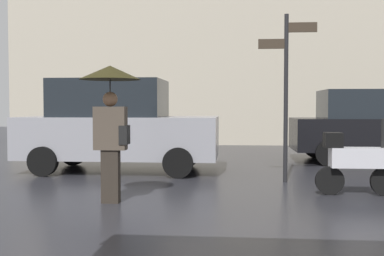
% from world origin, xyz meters
% --- Properties ---
extents(pedestrian_with_umbrella, '(0.91, 0.91, 2.03)m').
position_xyz_m(pedestrian_with_umbrella, '(-2.15, 4.02, 1.52)').
color(pedestrian_with_umbrella, '#2A241E').
rests_on(pedestrian_with_umbrella, ground).
extents(parked_scooter, '(1.33, 0.32, 1.23)m').
position_xyz_m(parked_scooter, '(1.59, 4.95, 0.55)').
color(parked_scooter, black).
rests_on(parked_scooter, ground).
extents(parked_car_left, '(4.29, 2.03, 2.02)m').
position_xyz_m(parked_car_left, '(-2.91, 7.45, 1.01)').
color(parked_car_left, gray).
rests_on(parked_car_left, ground).
extents(parked_car_right, '(4.17, 2.03, 1.86)m').
position_xyz_m(parked_car_right, '(3.22, 9.70, 0.94)').
color(parked_car_right, black).
rests_on(parked_car_right, ground).
extents(street_signpost, '(1.08, 0.08, 3.15)m').
position_xyz_m(street_signpost, '(0.63, 6.19, 1.90)').
color(street_signpost, black).
rests_on(street_signpost, ground).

